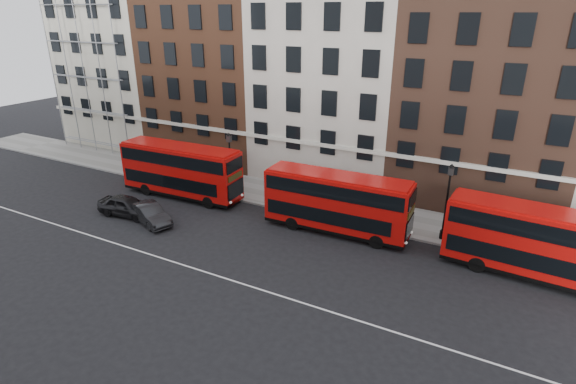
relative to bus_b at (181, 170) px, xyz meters
The scene contains 13 objects.
ground 11.15m from the bus_b, 37.10° to the right, with size 120.00×120.00×0.00m, color black.
pavement 9.81m from the bus_b, 24.30° to the left, with size 80.00×5.00×0.15m, color gray.
kerb 9.10m from the bus_b, ahead, with size 80.00×0.30×0.16m, color gray.
road_centre_line 12.44m from the bus_b, 44.60° to the right, with size 70.00×0.12×0.01m, color white.
building_terrace 16.13m from the bus_b, 53.42° to the left, with size 64.00×11.95×22.00m.
bus_b is the anchor object (origin of this frame).
bus_c 13.74m from the bus_b, ahead, with size 10.17×2.74×4.24m.
bus_d 26.09m from the bus_b, ahead, with size 10.27×3.05×4.26m.
car_rear 5.30m from the bus_b, 103.24° to the right, with size 1.83×4.56×1.55m, color black.
car_front 5.47m from the bus_b, 76.06° to the right, with size 1.50×4.30×1.42m, color black.
lamp_post_left 4.17m from the bus_b, 27.32° to the left, with size 0.44×0.44×5.33m.
lamp_post_right 20.74m from the bus_b, ahead, with size 0.44×0.44×5.33m.
iron_railings 10.77m from the bus_b, 35.17° to the left, with size 6.60×0.06×1.00m, color black, non-canonical shape.
Camera 1 is at (15.45, -19.94, 14.46)m, focal length 28.00 mm.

